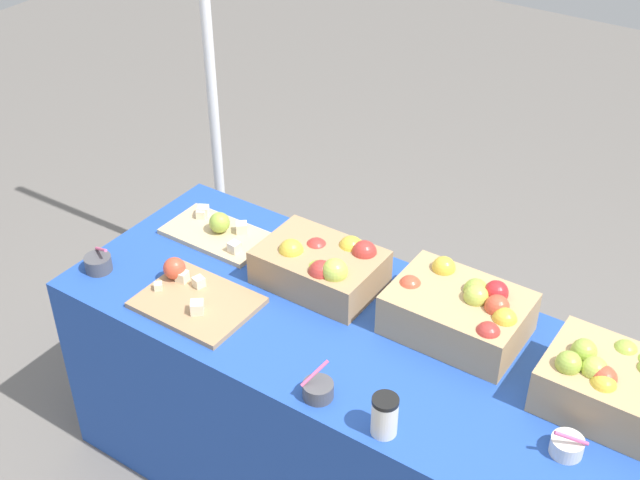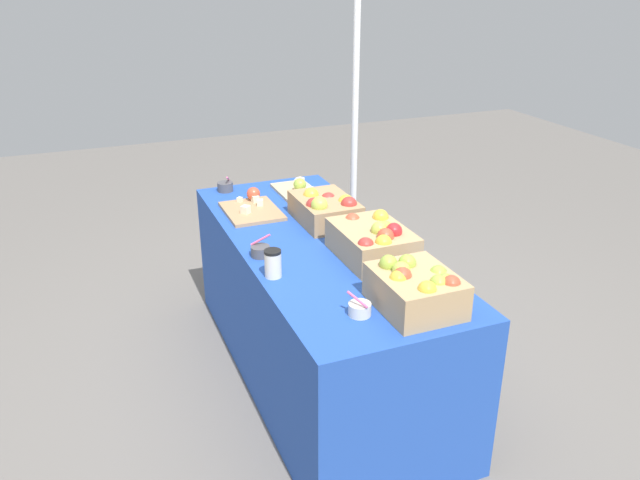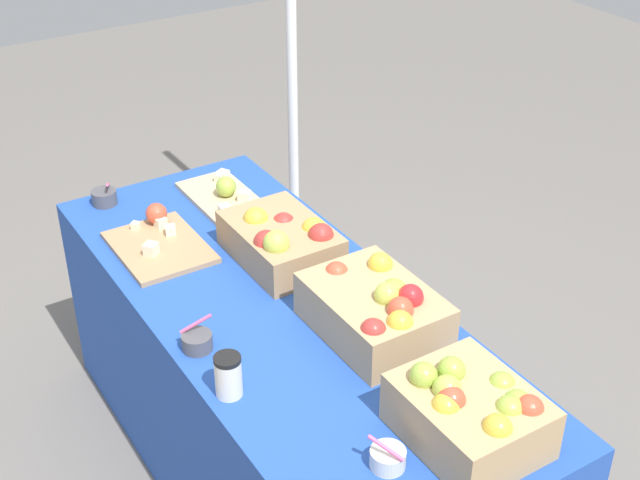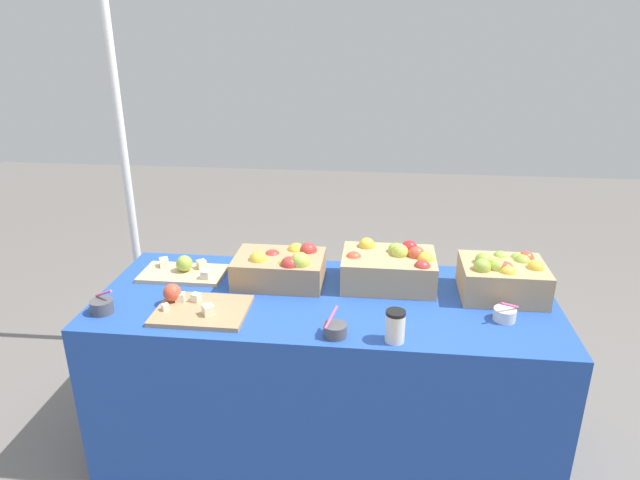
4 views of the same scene
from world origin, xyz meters
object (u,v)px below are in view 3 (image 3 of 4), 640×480
Objects in this scene: sample_bowl_far at (197,341)px; cutting_board_front at (159,241)px; coffee_cup at (228,376)px; apple_crate_right at (281,240)px; sample_bowl_near at (104,197)px; apple_crate_left at (470,412)px; sample_bowl_mid at (388,458)px; tent_pole at (292,41)px; cutting_board_back at (224,194)px; apple_crate_middle at (375,309)px.

cutting_board_front is at bearing 167.40° from sample_bowl_far.
coffee_cup is at bearing -2.90° from sample_bowl_far.
apple_crate_right is 3.86× the size of sample_bowl_near.
apple_crate_right is at bearing 178.89° from apple_crate_left.
cutting_board_front is 0.79m from coffee_cup.
sample_bowl_far is at bearing -12.60° from cutting_board_front.
sample_bowl_near is 1.05× the size of sample_bowl_mid.
coffee_cup is (0.49, -0.44, -0.01)m from apple_crate_right.
apple_crate_left is at bearing -18.10° from tent_pole.
apple_crate_middle is at bearing 0.59° from cutting_board_back.
apple_crate_right is at bearing 138.24° from coffee_cup.
cutting_board_front is at bearing 7.96° from sample_bowl_near.
sample_bowl_far is (0.73, -0.45, 0.00)m from cutting_board_back.
tent_pole is at bearing 161.90° from apple_crate_left.
sample_bowl_near is at bearing -168.22° from apple_crate_left.
coffee_cup is at bearing -87.96° from apple_crate_middle.
tent_pole reaches higher than sample_bowl_mid.
sample_bowl_near is 0.98× the size of sample_bowl_far.
cutting_board_back is 0.17× the size of tent_pole.
tent_pole is at bearing 139.98° from sample_bowl_far.
apple_crate_left is 0.78m from sample_bowl_far.
tent_pole is at bearing 130.60° from cutting_board_back.
apple_crate_left is at bearing -1.11° from apple_crate_right.
tent_pole is (-0.49, 0.57, 0.32)m from cutting_board_back.
tent_pole is (-1.42, 0.56, 0.27)m from apple_crate_middle.
apple_crate_middle reaches higher than coffee_cup.
coffee_cup is at bearing -137.17° from apple_crate_left.
apple_crate_left is 1.63m from sample_bowl_near.
coffee_cup is 1.79m from tent_pole.
sample_bowl_mid is at bearing -24.22° from tent_pole.
apple_crate_right is 1.04× the size of cutting_board_back.
apple_crate_right is 0.94m from sample_bowl_mid.
apple_crate_middle is (-0.47, 0.05, -0.00)m from apple_crate_left.
apple_crate_right is 0.51m from sample_bowl_far.
coffee_cup is (0.02, -0.47, -0.02)m from apple_crate_middle.
sample_bowl_near is (-1.13, -0.38, -0.05)m from apple_crate_middle.
apple_crate_right reaches higher than cutting_board_front.
sample_bowl_mid is (1.20, 0.06, 0.01)m from cutting_board_front.
cutting_board_back is (-0.93, -0.01, -0.06)m from apple_crate_middle.
cutting_board_back is (-1.39, 0.04, -0.06)m from apple_crate_left.
sample_bowl_mid is 0.94× the size of sample_bowl_far.
tent_pole reaches higher than coffee_cup.
tent_pole is (-1.43, 1.03, 0.29)m from coffee_cup.
apple_crate_left is at bearing 42.83° from coffee_cup.
cutting_board_back is 0.82m from tent_pole.
sample_bowl_mid reaches higher than cutting_board_front.
cutting_board_front is at bearing -156.37° from apple_crate_middle.
cutting_board_front is (-1.23, -0.28, -0.07)m from apple_crate_left.
apple_crate_left is 1.26m from cutting_board_front.
coffee_cup is at bearing -35.79° from tent_pole.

